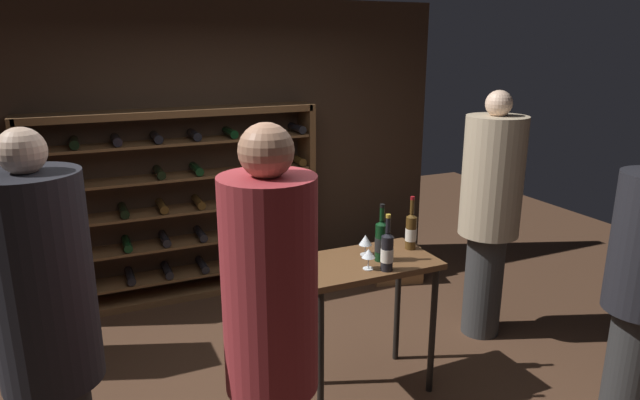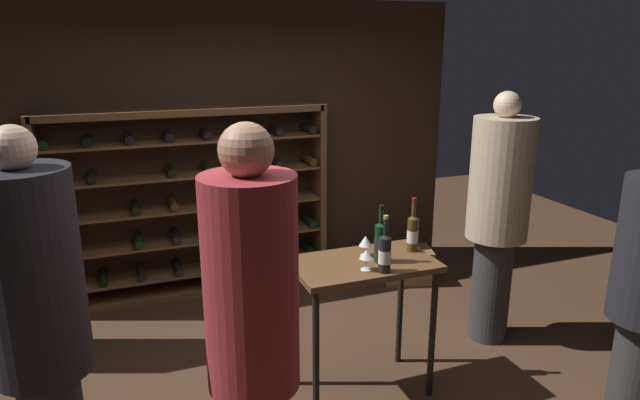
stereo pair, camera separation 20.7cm
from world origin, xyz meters
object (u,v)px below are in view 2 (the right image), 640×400
Objects in this scene: tasting_table at (363,282)px; person_guest_plum_blouse at (39,322)px; person_guest_khaki at (498,208)px; wine_bottle_black_capsule at (385,252)px; wine_crate at (407,265)px; wine_glass_stemmed_right at (366,255)px; wine_rack at (192,204)px; wine_bottle_amber_reserve at (413,232)px; wine_glass_stemmed_left at (365,242)px; person_host_in_suit at (253,330)px; wine_bottle_green_slim at (380,242)px.

tasting_table is 1.93m from person_guest_plum_blouse.
wine_bottle_black_capsule is (-1.23, -0.50, -0.02)m from person_guest_khaki.
tasting_table is at bearing -128.57° from wine_crate.
tasting_table is at bearing 71.04° from wine_glass_stemmed_right.
wine_crate is at bearing 51.43° from tasting_table.
wine_bottle_black_capsule is (0.87, -2.21, 0.21)m from wine_rack.
wine_rack reaches higher than wine_glass_stemmed_right.
wine_crate is at bearing 60.83° from wine_bottle_amber_reserve.
wine_rack reaches higher than wine_bottle_amber_reserve.
person_guest_khaki is at bearing 14.91° from wine_bottle_amber_reserve.
wine_rack reaches higher than wine_glass_stemmed_left.
person_host_in_suit is at bearing -144.03° from wine_bottle_black_capsule.
wine_glass_stemmed_right is at bearing -164.60° from person_host_in_suit.
person_host_in_suit is 1.44m from wine_glass_stemmed_left.
person_guest_plum_blouse is 3.76m from wine_crate.
wine_crate is 1.31× the size of wine_bottle_black_capsule.
tasting_table is 1.34m from person_guest_khaki.
person_guest_khaki is 2.56m from person_host_in_suit.
wine_glass_stemmed_right is at bearing 145.99° from wine_bottle_black_capsule.
person_host_in_suit is at bearing -134.94° from wine_glass_stemmed_left.
wine_bottle_green_slim is 0.14m from wine_glass_stemmed_left.
wine_bottle_amber_reserve is at bearing -114.05° from person_guest_khaki.
person_guest_khaki reaches higher than wine_glass_stemmed_right.
person_host_in_suit reaches higher than wine_rack.
wine_rack is at bearing 166.00° from wine_crate.
wine_glass_stemmed_left is (0.05, 0.08, 0.24)m from tasting_table.
wine_bottle_green_slim is 2.86× the size of wine_glass_stemmed_right.
wine_bottle_green_slim reaches higher than tasting_table.
person_guest_khaki is (2.10, -1.71, 0.22)m from wine_rack.
wine_bottle_green_slim is 0.17m from wine_bottle_black_capsule.
person_host_in_suit is 1.39m from wine_bottle_green_slim.
person_guest_plum_blouse is 1.01× the size of person_guest_khaki.
wine_bottle_black_capsule reaches higher than wine_glass_stemmed_left.
person_host_in_suit is (-2.24, -1.23, 0.03)m from person_guest_khaki.
wine_bottle_green_slim reaches higher than wine_bottle_amber_reserve.
person_guest_khaki is 5.43× the size of wine_bottle_black_capsule.
wine_bottle_amber_reserve is at bearing 24.07° from wine_glass_stemmed_right.
wine_glass_stemmed_right is (0.77, -2.14, 0.18)m from wine_rack.
tasting_table is 1.39m from person_host_in_suit.
wine_glass_stemmed_right is at bearing -127.20° from wine_crate.
wine_crate is at bearing -157.21° from person_host_in_suit.
tasting_table is at bearing -116.02° from person_guest_khaki.
wine_glass_stemmed_right is (1.80, 0.36, -0.06)m from person_guest_plum_blouse.
wine_glass_stemmed_left is at bearing -52.43° from person_guest_plum_blouse.
wine_glass_stemmed_right is (-0.10, -0.22, -0.00)m from wine_glass_stemmed_left.
wine_rack is 6.73× the size of wine_bottle_green_slim.
wine_crate is at bearing 144.60° from person_guest_khaki.
tasting_table is 2.50× the size of wine_bottle_green_slim.
wine_rack is at bearing -1.72° from person_guest_plum_blouse.
wine_glass_stemmed_left is at bearing -119.15° from person_guest_khaki.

